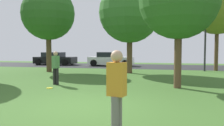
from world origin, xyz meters
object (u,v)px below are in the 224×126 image
object	(u,v)px
maple_tree_near	(48,14)
person_bystander	(56,66)
oak_tree_right	(218,7)
parked_car_black	(55,59)
person_catcher	(117,91)
street_lamp_post	(205,41)
maple_tree_far	(130,12)
frisbee_disc	(50,88)
parked_car_white	(111,59)

from	to	relation	value
maple_tree_near	person_bystander	distance (m)	7.31
maple_tree_near	person_bystander	bearing A→B (deg)	-59.45
oak_tree_right	parked_car_black	xyz separation A→B (m)	(-15.24, 3.51, -4.25)
person_catcher	person_bystander	bearing A→B (deg)	-41.93
oak_tree_right	person_bystander	bearing A→B (deg)	-134.25
person_bystander	street_lamp_post	world-z (taller)	street_lamp_post
maple_tree_near	person_catcher	distance (m)	14.08
maple_tree_near	person_catcher	xyz separation A→B (m)	(7.44, -11.49, -3.32)
maple_tree_near	oak_tree_right	size ratio (longest dim) A/B	0.89
maple_tree_far	frisbee_disc	world-z (taller)	maple_tree_far
oak_tree_right	person_catcher	size ratio (longest dim) A/B	4.17
person_bystander	frisbee_disc	xyz separation A→B (m)	(0.20, -1.02, -0.85)
maple_tree_near	parked_car_black	bearing A→B (deg)	113.29
oak_tree_right	street_lamp_post	world-z (taller)	oak_tree_right
maple_tree_far	parked_car_black	distance (m)	11.73
parked_car_white	maple_tree_far	bearing A→B (deg)	-66.29
person_bystander	street_lamp_post	bearing A→B (deg)	-30.41
maple_tree_far	parked_car_white	xyz separation A→B (m)	(-2.84, 6.46, -3.58)
oak_tree_right	maple_tree_far	bearing A→B (deg)	-153.40
maple_tree_near	oak_tree_right	bearing A→B (deg)	16.28
parked_car_white	person_bystander	bearing A→B (deg)	-89.04
street_lamp_post	person_bystander	bearing A→B (deg)	-132.97
maple_tree_far	street_lamp_post	distance (m)	6.27
person_catcher	maple_tree_far	bearing A→B (deg)	-69.71
maple_tree_near	parked_car_black	distance (m)	8.51
oak_tree_right	maple_tree_far	world-z (taller)	oak_tree_right
oak_tree_right	parked_car_white	distance (m)	10.58
parked_car_white	maple_tree_near	bearing A→B (deg)	-114.16
person_catcher	parked_car_white	size ratio (longest dim) A/B	0.38
maple_tree_far	person_catcher	bearing A→B (deg)	-82.75
parked_car_black	street_lamp_post	size ratio (longest dim) A/B	0.95
maple_tree_far	person_bystander	world-z (taller)	maple_tree_far
parked_car_black	parked_car_white	distance (m)	6.13
frisbee_disc	oak_tree_right	bearing A→B (deg)	49.43
maple_tree_near	person_bystander	xyz separation A→B (m)	(3.29, -5.58, -3.38)
parked_car_black	street_lamp_post	world-z (taller)	street_lamp_post
person_catcher	parked_car_black	bearing A→B (deg)	-47.51
person_bystander	maple_tree_far	bearing A→B (deg)	-11.09
maple_tree_far	parked_car_white	size ratio (longest dim) A/B	1.44
street_lamp_post	frisbee_disc	bearing A→B (deg)	-129.05
parked_car_white	street_lamp_post	size ratio (longest dim) A/B	0.98
person_bystander	parked_car_black	bearing A→B (deg)	39.17
oak_tree_right	person_catcher	distance (m)	16.27
oak_tree_right	frisbee_disc	distance (m)	14.24
parked_car_black	parked_car_white	xyz separation A→B (m)	(6.13, -0.19, 0.02)
oak_tree_right	parked_car_white	size ratio (longest dim) A/B	1.58
maple_tree_near	street_lamp_post	bearing A→B (deg)	14.87
oak_tree_right	street_lamp_post	distance (m)	2.83
parked_car_black	parked_car_white	size ratio (longest dim) A/B	0.97
maple_tree_far	parked_car_black	bearing A→B (deg)	143.42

